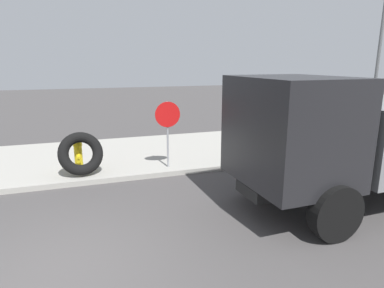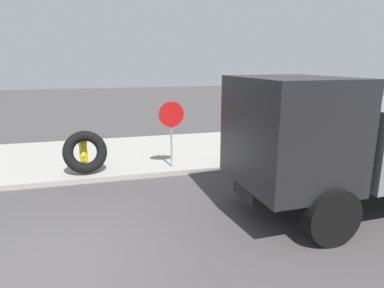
{
  "view_description": "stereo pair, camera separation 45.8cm",
  "coord_description": "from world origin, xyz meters",
  "px_view_note": "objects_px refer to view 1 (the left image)",
  "views": [
    {
      "loc": [
        0.5,
        -5.07,
        3.29
      ],
      "look_at": [
        3.04,
        2.49,
        1.33
      ],
      "focal_mm": 31.3,
      "sensor_mm": 36.0,
      "label": 1
    },
    {
      "loc": [
        0.94,
        -5.2,
        3.29
      ],
      "look_at": [
        3.04,
        2.49,
        1.33
      ],
      "focal_mm": 31.3,
      "sensor_mm": 36.0,
      "label": 2
    }
  ],
  "objects_px": {
    "street_light_pole": "(376,73)",
    "dump_truck_gray": "(372,136)",
    "stop_sign": "(168,122)",
    "fire_hydrant": "(78,155)",
    "loose_tire": "(81,154)"
  },
  "relations": [
    {
      "from": "loose_tire",
      "to": "street_light_pole",
      "type": "relative_size",
      "value": 0.23
    },
    {
      "from": "loose_tire",
      "to": "street_light_pole",
      "type": "height_order",
      "value": "street_light_pole"
    },
    {
      "from": "street_light_pole",
      "to": "dump_truck_gray",
      "type": "bearing_deg",
      "value": -136.19
    },
    {
      "from": "stop_sign",
      "to": "dump_truck_gray",
      "type": "relative_size",
      "value": 0.28
    },
    {
      "from": "stop_sign",
      "to": "dump_truck_gray",
      "type": "height_order",
      "value": "dump_truck_gray"
    },
    {
      "from": "stop_sign",
      "to": "street_light_pole",
      "type": "xyz_separation_m",
      "value": [
        8.51,
        0.7,
        1.33
      ]
    },
    {
      "from": "dump_truck_gray",
      "to": "street_light_pole",
      "type": "xyz_separation_m",
      "value": [
        4.5,
        4.32,
        1.26
      ]
    },
    {
      "from": "fire_hydrant",
      "to": "street_light_pole",
      "type": "bearing_deg",
      "value": 0.95
    },
    {
      "from": "dump_truck_gray",
      "to": "stop_sign",
      "type": "bearing_deg",
      "value": 137.91
    },
    {
      "from": "stop_sign",
      "to": "loose_tire",
      "type": "bearing_deg",
      "value": 178.34
    },
    {
      "from": "fire_hydrant",
      "to": "street_light_pole",
      "type": "relative_size",
      "value": 0.17
    },
    {
      "from": "fire_hydrant",
      "to": "stop_sign",
      "type": "distance_m",
      "value": 2.79
    },
    {
      "from": "loose_tire",
      "to": "street_light_pole",
      "type": "xyz_separation_m",
      "value": [
        11.02,
        0.63,
        2.09
      ]
    },
    {
      "from": "fire_hydrant",
      "to": "dump_truck_gray",
      "type": "distance_m",
      "value": 7.84
    },
    {
      "from": "fire_hydrant",
      "to": "street_light_pole",
      "type": "xyz_separation_m",
      "value": [
        11.1,
        0.18,
        2.23
      ]
    }
  ]
}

